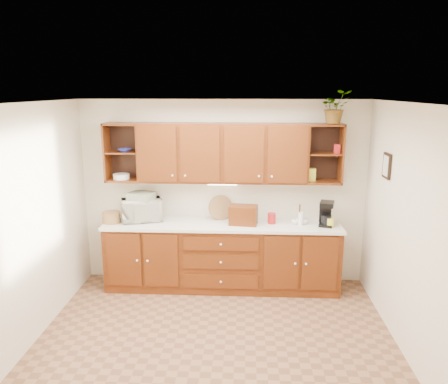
# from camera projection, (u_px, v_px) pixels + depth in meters

# --- Properties ---
(floor) EXTENTS (4.00, 4.00, 0.00)m
(floor) POSITION_uv_depth(u_px,v_px,m) (215.00, 344.00, 4.79)
(floor) COLOR brown
(floor) RESTS_ON ground
(ceiling) EXTENTS (4.00, 4.00, 0.00)m
(ceiling) POSITION_uv_depth(u_px,v_px,m) (214.00, 103.00, 4.19)
(ceiling) COLOR white
(ceiling) RESTS_ON back_wall
(back_wall) EXTENTS (4.00, 0.00, 4.00)m
(back_wall) POSITION_uv_depth(u_px,v_px,m) (223.00, 193.00, 6.19)
(back_wall) COLOR beige
(back_wall) RESTS_ON floor
(left_wall) EXTENTS (0.00, 3.50, 3.50)m
(left_wall) POSITION_uv_depth(u_px,v_px,m) (25.00, 229.00, 4.59)
(left_wall) COLOR beige
(left_wall) RESTS_ON floor
(right_wall) EXTENTS (0.00, 3.50, 3.50)m
(right_wall) POSITION_uv_depth(u_px,v_px,m) (412.00, 235.00, 4.39)
(right_wall) COLOR beige
(right_wall) RESTS_ON floor
(base_cabinets) EXTENTS (3.20, 0.60, 0.90)m
(base_cabinets) POSITION_uv_depth(u_px,v_px,m) (222.00, 257.00, 6.10)
(base_cabinets) COLOR #3C1B06
(base_cabinets) RESTS_ON floor
(countertop) EXTENTS (3.24, 0.64, 0.04)m
(countertop) POSITION_uv_depth(u_px,v_px,m) (222.00, 225.00, 5.98)
(countertop) COLOR silver
(countertop) RESTS_ON base_cabinets
(upper_cabinets) EXTENTS (3.20, 0.33, 0.80)m
(upper_cabinets) POSITION_uv_depth(u_px,v_px,m) (223.00, 153.00, 5.90)
(upper_cabinets) COLOR #3C1B06
(upper_cabinets) RESTS_ON back_wall
(undercabinet_light) EXTENTS (0.40, 0.05, 0.02)m
(undercabinet_light) POSITION_uv_depth(u_px,v_px,m) (222.00, 184.00, 5.94)
(undercabinet_light) COLOR white
(undercabinet_light) RESTS_ON upper_cabinets
(framed_picture) EXTENTS (0.03, 0.24, 0.30)m
(framed_picture) POSITION_uv_depth(u_px,v_px,m) (387.00, 166.00, 5.14)
(framed_picture) COLOR black
(framed_picture) RESTS_ON right_wall
(wicker_basket) EXTENTS (0.29, 0.29, 0.15)m
(wicker_basket) POSITION_uv_depth(u_px,v_px,m) (112.00, 217.00, 5.99)
(wicker_basket) COLOR #9C6B41
(wicker_basket) RESTS_ON countertop
(microwave) EXTENTS (0.63, 0.51, 0.30)m
(microwave) POSITION_uv_depth(u_px,v_px,m) (142.00, 210.00, 6.08)
(microwave) COLOR silver
(microwave) RESTS_ON countertop
(towel_stack) EXTENTS (0.39, 0.34, 0.10)m
(towel_stack) POSITION_uv_depth(u_px,v_px,m) (141.00, 196.00, 6.03)
(towel_stack) COLOR tan
(towel_stack) RESTS_ON microwave
(wine_bottle) EXTENTS (0.08, 0.08, 0.29)m
(wine_bottle) POSITION_uv_depth(u_px,v_px,m) (160.00, 209.00, 6.16)
(wine_bottle) COLOR black
(wine_bottle) RESTS_ON countertop
(woven_tray) EXTENTS (0.36, 0.23, 0.35)m
(woven_tray) POSITION_uv_depth(u_px,v_px,m) (221.00, 219.00, 6.16)
(woven_tray) COLOR #9C6B41
(woven_tray) RESTS_ON countertop
(bread_box) EXTENTS (0.40, 0.28, 0.26)m
(bread_box) POSITION_uv_depth(u_px,v_px,m) (243.00, 215.00, 5.90)
(bread_box) COLOR #3C1B06
(bread_box) RESTS_ON countertop
(mug_tree) EXTENTS (0.25, 0.24, 0.27)m
(mug_tree) POSITION_uv_depth(u_px,v_px,m) (299.00, 220.00, 5.96)
(mug_tree) COLOR #3C1B06
(mug_tree) RESTS_ON countertop
(canister_red) EXTENTS (0.14, 0.14, 0.14)m
(canister_red) POSITION_uv_depth(u_px,v_px,m) (272.00, 218.00, 5.96)
(canister_red) COLOR #A81818
(canister_red) RESTS_ON countertop
(canister_white) EXTENTS (0.08, 0.08, 0.17)m
(canister_white) POSITION_uv_depth(u_px,v_px,m) (301.00, 219.00, 5.88)
(canister_white) COLOR white
(canister_white) RESTS_ON countertop
(canister_yellow) EXTENTS (0.12, 0.12, 0.12)m
(canister_yellow) POSITION_uv_depth(u_px,v_px,m) (330.00, 223.00, 5.79)
(canister_yellow) COLOR yellow
(canister_yellow) RESTS_ON countertop
(coffee_maker) EXTENTS (0.23, 0.27, 0.33)m
(coffee_maker) POSITION_uv_depth(u_px,v_px,m) (326.00, 214.00, 5.86)
(coffee_maker) COLOR black
(coffee_maker) RESTS_ON countertop
(bowl_stack) EXTENTS (0.22, 0.22, 0.04)m
(bowl_stack) POSITION_uv_depth(u_px,v_px,m) (125.00, 150.00, 5.92)
(bowl_stack) COLOR navy
(bowl_stack) RESTS_ON upper_cabinets
(plate_stack) EXTENTS (0.28, 0.28, 0.07)m
(plate_stack) POSITION_uv_depth(u_px,v_px,m) (121.00, 176.00, 6.03)
(plate_stack) COLOR white
(plate_stack) RESTS_ON upper_cabinets
(pantry_box_yellow) EXTENTS (0.10, 0.08, 0.17)m
(pantry_box_yellow) POSITION_uv_depth(u_px,v_px,m) (312.00, 175.00, 5.89)
(pantry_box_yellow) COLOR yellow
(pantry_box_yellow) RESTS_ON upper_cabinets
(pantry_box_red) EXTENTS (0.09, 0.08, 0.12)m
(pantry_box_red) POSITION_uv_depth(u_px,v_px,m) (337.00, 149.00, 5.77)
(pantry_box_red) COLOR #A81818
(pantry_box_red) RESTS_ON upper_cabinets
(potted_plant) EXTENTS (0.45, 0.41, 0.43)m
(potted_plant) POSITION_uv_depth(u_px,v_px,m) (335.00, 107.00, 5.64)
(potted_plant) COLOR #999999
(potted_plant) RESTS_ON upper_cabinets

